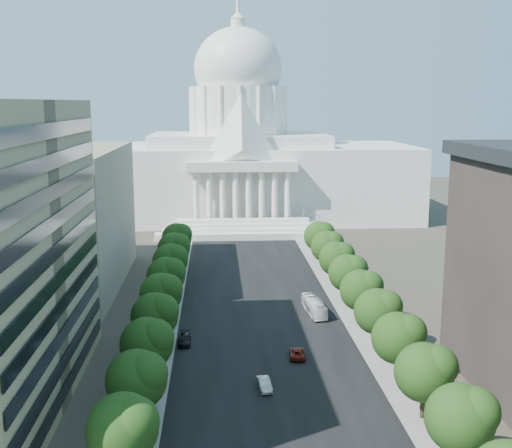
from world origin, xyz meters
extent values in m
cube|color=black|center=(0.00, 90.00, 0.00)|extent=(30.00, 260.00, 0.01)
cube|color=gray|center=(-19.00, 90.00, 0.00)|extent=(8.00, 260.00, 0.02)
cube|color=gray|center=(19.00, 90.00, 0.00)|extent=(8.00, 260.00, 0.02)
cube|color=white|center=(0.00, 185.00, 12.50)|extent=(120.00, 50.00, 25.00)
cube|color=white|center=(0.00, 185.00, 27.00)|extent=(60.00, 40.00, 4.00)
cube|color=white|center=(0.00, 158.00, 20.50)|extent=(34.00, 8.00, 3.00)
cylinder|color=white|center=(0.00, 185.00, 37.00)|extent=(32.00, 32.00, 16.00)
ellipsoid|color=white|center=(0.00, 185.00, 51.00)|extent=(30.00, 30.00, 27.60)
cylinder|color=white|center=(0.00, 185.00, 64.00)|extent=(4.80, 4.80, 7.00)
cone|color=white|center=(0.00, 185.00, 68.50)|extent=(5.20, 5.20, 2.50)
cylinder|color=white|center=(0.00, 185.00, 71.00)|extent=(1.20, 1.20, 4.00)
cube|color=gray|center=(-48.00, 100.00, 15.00)|extent=(38.00, 52.00, 30.00)
sphere|color=#16320E|center=(-18.00, 24.00, 6.17)|extent=(7.60, 7.60, 7.60)
sphere|color=#16320E|center=(-16.67, 23.24, 7.31)|extent=(5.32, 5.32, 5.32)
cylinder|color=#33261C|center=(-18.00, 36.00, 1.47)|extent=(0.56, 0.56, 2.94)
sphere|color=#16320E|center=(-18.00, 36.00, 6.17)|extent=(7.60, 7.60, 7.60)
sphere|color=#16320E|center=(-16.67, 35.24, 7.31)|extent=(5.32, 5.32, 5.32)
cylinder|color=#33261C|center=(-18.00, 48.00, 1.47)|extent=(0.56, 0.56, 2.94)
sphere|color=#16320E|center=(-18.00, 48.00, 6.17)|extent=(7.60, 7.60, 7.60)
sphere|color=#16320E|center=(-16.67, 47.24, 7.31)|extent=(5.32, 5.32, 5.32)
cylinder|color=#33261C|center=(-18.00, 60.00, 1.47)|extent=(0.56, 0.56, 2.94)
sphere|color=#16320E|center=(-18.00, 60.00, 6.17)|extent=(7.60, 7.60, 7.60)
sphere|color=#16320E|center=(-16.67, 59.24, 7.31)|extent=(5.32, 5.32, 5.32)
cylinder|color=#33261C|center=(-18.00, 72.00, 1.47)|extent=(0.56, 0.56, 2.94)
sphere|color=#16320E|center=(-18.00, 72.00, 6.17)|extent=(7.60, 7.60, 7.60)
sphere|color=#16320E|center=(-16.67, 71.24, 7.31)|extent=(5.32, 5.32, 5.32)
cylinder|color=#33261C|center=(-18.00, 84.00, 1.47)|extent=(0.56, 0.56, 2.94)
sphere|color=#16320E|center=(-18.00, 84.00, 6.17)|extent=(7.60, 7.60, 7.60)
sphere|color=#16320E|center=(-16.67, 83.24, 7.31)|extent=(5.32, 5.32, 5.32)
cylinder|color=#33261C|center=(-18.00, 96.00, 1.47)|extent=(0.56, 0.56, 2.94)
sphere|color=#16320E|center=(-18.00, 96.00, 6.17)|extent=(7.60, 7.60, 7.60)
sphere|color=#16320E|center=(-16.67, 95.24, 7.31)|extent=(5.32, 5.32, 5.32)
cylinder|color=#33261C|center=(-18.00, 108.00, 1.47)|extent=(0.56, 0.56, 2.94)
sphere|color=#16320E|center=(-18.00, 108.00, 6.17)|extent=(7.60, 7.60, 7.60)
sphere|color=#16320E|center=(-16.67, 107.24, 7.31)|extent=(5.32, 5.32, 5.32)
cylinder|color=#33261C|center=(-18.00, 120.00, 1.47)|extent=(0.56, 0.56, 2.94)
sphere|color=#16320E|center=(-18.00, 120.00, 6.17)|extent=(7.60, 7.60, 7.60)
sphere|color=#16320E|center=(-16.67, 119.24, 7.31)|extent=(5.32, 5.32, 5.32)
sphere|color=#16320E|center=(18.00, 24.00, 6.17)|extent=(7.60, 7.60, 7.60)
sphere|color=#16320E|center=(19.33, 23.24, 7.31)|extent=(5.32, 5.32, 5.32)
cylinder|color=#33261C|center=(18.00, 36.00, 1.47)|extent=(0.56, 0.56, 2.94)
sphere|color=#16320E|center=(18.00, 36.00, 6.17)|extent=(7.60, 7.60, 7.60)
sphere|color=#16320E|center=(19.33, 35.24, 7.31)|extent=(5.32, 5.32, 5.32)
cylinder|color=#33261C|center=(18.00, 48.00, 1.47)|extent=(0.56, 0.56, 2.94)
sphere|color=#16320E|center=(18.00, 48.00, 6.17)|extent=(7.60, 7.60, 7.60)
sphere|color=#16320E|center=(19.33, 47.24, 7.31)|extent=(5.32, 5.32, 5.32)
cylinder|color=#33261C|center=(18.00, 60.00, 1.47)|extent=(0.56, 0.56, 2.94)
sphere|color=#16320E|center=(18.00, 60.00, 6.17)|extent=(7.60, 7.60, 7.60)
sphere|color=#16320E|center=(19.33, 59.24, 7.31)|extent=(5.32, 5.32, 5.32)
cylinder|color=#33261C|center=(18.00, 72.00, 1.47)|extent=(0.56, 0.56, 2.94)
sphere|color=#16320E|center=(18.00, 72.00, 6.17)|extent=(7.60, 7.60, 7.60)
sphere|color=#16320E|center=(19.33, 71.24, 7.31)|extent=(5.32, 5.32, 5.32)
cylinder|color=#33261C|center=(18.00, 84.00, 1.47)|extent=(0.56, 0.56, 2.94)
sphere|color=#16320E|center=(18.00, 84.00, 6.17)|extent=(7.60, 7.60, 7.60)
sphere|color=#16320E|center=(19.33, 83.24, 7.31)|extent=(5.32, 5.32, 5.32)
cylinder|color=#33261C|center=(18.00, 96.00, 1.47)|extent=(0.56, 0.56, 2.94)
sphere|color=#16320E|center=(18.00, 96.00, 6.17)|extent=(7.60, 7.60, 7.60)
sphere|color=#16320E|center=(19.33, 95.24, 7.31)|extent=(5.32, 5.32, 5.32)
cylinder|color=#33261C|center=(18.00, 108.00, 1.47)|extent=(0.56, 0.56, 2.94)
sphere|color=#16320E|center=(18.00, 108.00, 6.17)|extent=(7.60, 7.60, 7.60)
sphere|color=#16320E|center=(19.33, 107.24, 7.31)|extent=(5.32, 5.32, 5.32)
cylinder|color=#33261C|center=(18.00, 120.00, 1.47)|extent=(0.56, 0.56, 2.94)
sphere|color=#16320E|center=(18.00, 120.00, 6.17)|extent=(7.60, 7.60, 7.60)
sphere|color=#16320E|center=(19.33, 119.24, 7.31)|extent=(5.32, 5.32, 5.32)
cylinder|color=gray|center=(20.50, 35.00, 4.50)|extent=(0.18, 0.18, 9.00)
cylinder|color=gray|center=(19.30, 35.00, 8.80)|extent=(2.40, 0.14, 0.14)
sphere|color=gray|center=(18.20, 35.00, 8.70)|extent=(0.44, 0.44, 0.44)
cylinder|color=gray|center=(20.50, 60.00, 4.50)|extent=(0.18, 0.18, 9.00)
cylinder|color=gray|center=(19.30, 60.00, 8.80)|extent=(2.40, 0.14, 0.14)
sphere|color=gray|center=(18.20, 60.00, 8.70)|extent=(0.44, 0.44, 0.44)
cylinder|color=gray|center=(20.50, 85.00, 4.50)|extent=(0.18, 0.18, 9.00)
cylinder|color=gray|center=(19.30, 85.00, 8.80)|extent=(2.40, 0.14, 0.14)
sphere|color=gray|center=(18.20, 85.00, 8.70)|extent=(0.44, 0.44, 0.44)
cylinder|color=gray|center=(20.50, 110.00, 4.50)|extent=(0.18, 0.18, 9.00)
cylinder|color=gray|center=(19.30, 110.00, 8.80)|extent=(2.40, 0.14, 0.14)
sphere|color=gray|center=(18.20, 110.00, 8.70)|extent=(0.44, 0.44, 0.44)
cylinder|color=gray|center=(20.50, 135.00, 4.50)|extent=(0.18, 0.18, 9.00)
cylinder|color=gray|center=(19.30, 135.00, 8.80)|extent=(2.40, 0.14, 0.14)
sphere|color=gray|center=(18.20, 135.00, 8.70)|extent=(0.44, 0.44, 0.44)
imported|color=#ADB0B5|center=(-1.50, 45.44, 0.76)|extent=(2.09, 4.73, 1.51)
imported|color=maroon|center=(4.58, 56.62, 0.72)|extent=(2.93, 5.40, 1.44)
imported|color=black|center=(-13.50, 63.46, 0.76)|extent=(2.17, 5.23, 1.51)
imported|color=silver|center=(10.44, 77.54, 1.49)|extent=(3.53, 10.92, 2.99)
camera|label=1|loc=(-7.95, -38.43, 39.64)|focal=45.00mm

